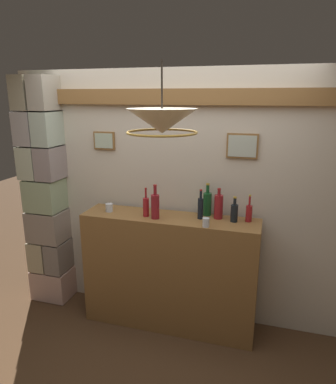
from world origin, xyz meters
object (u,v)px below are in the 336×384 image
object	(u,v)px
liquor_bottle_amaro	(146,206)
liquor_bottle_rye	(200,208)
liquor_bottle_mezcal	(155,206)
liquor_bottle_vodka	(249,213)
liquor_bottle_whiskey	(207,203)
liquor_bottle_scotch	(219,206)
pendant_lamp	(162,122)
glass_tumbler_rocks	(206,222)
glass_tumbler_highball	(109,208)
liquor_bottle_sherry	(234,212)

from	to	relation	value
liquor_bottle_amaro	liquor_bottle_rye	size ratio (longest dim) A/B	0.99
liquor_bottle_mezcal	liquor_bottle_vodka	size ratio (longest dim) A/B	1.29
liquor_bottle_whiskey	liquor_bottle_rye	bearing A→B (deg)	-109.66
liquor_bottle_scotch	pendant_lamp	size ratio (longest dim) A/B	0.59
liquor_bottle_mezcal	liquor_bottle_scotch	bearing A→B (deg)	16.79
liquor_bottle_mezcal	glass_tumbler_rocks	xyz separation A→B (m)	(0.48, -0.08, -0.08)
glass_tumbler_rocks	pendant_lamp	distance (m)	1.04
liquor_bottle_rye	liquor_bottle_vodka	world-z (taller)	liquor_bottle_rye
glass_tumbler_rocks	pendant_lamp	bearing A→B (deg)	-112.08
liquor_bottle_vodka	glass_tumbler_rocks	size ratio (longest dim) A/B	3.13
glass_tumbler_rocks	glass_tumbler_highball	bearing A→B (deg)	171.98
liquor_bottle_whiskey	glass_tumbler_rocks	world-z (taller)	liquor_bottle_whiskey
glass_tumbler_highball	pendant_lamp	distance (m)	1.32
glass_tumbler_rocks	pendant_lamp	size ratio (longest dim) A/B	0.16
liquor_bottle_scotch	liquor_bottle_amaro	bearing A→B (deg)	-168.57
liquor_bottle_mezcal	liquor_bottle_vodka	distance (m)	0.83
liquor_bottle_rye	liquor_bottle_mezcal	world-z (taller)	liquor_bottle_mezcal
liquor_bottle_rye	liquor_bottle_scotch	world-z (taller)	liquor_bottle_scotch
liquor_bottle_vodka	glass_tumbler_highball	size ratio (longest dim) A/B	3.12
liquor_bottle_whiskey	glass_tumbler_rocks	xyz separation A→B (m)	(0.05, -0.30, -0.08)
liquor_bottle_rye	liquor_bottle_vodka	distance (m)	0.43
liquor_bottle_mezcal	liquor_bottle_sherry	world-z (taller)	liquor_bottle_mezcal
liquor_bottle_whiskey	liquor_bottle_amaro	bearing A→B (deg)	-160.44
liquor_bottle_rye	liquor_bottle_vodka	bearing A→B (deg)	6.90
liquor_bottle_amaro	liquor_bottle_mezcal	size ratio (longest dim) A/B	0.86
liquor_bottle_whiskey	pendant_lamp	distance (m)	1.16
liquor_bottle_rye	liquor_bottle_vodka	xyz separation A→B (m)	(0.42, 0.05, -0.02)
liquor_bottle_rye	liquor_bottle_sherry	size ratio (longest dim) A/B	1.20
liquor_bottle_rye	pendant_lamp	world-z (taller)	pendant_lamp
liquor_bottle_sherry	pendant_lamp	world-z (taller)	pendant_lamp
liquor_bottle_amaro	liquor_bottle_rye	distance (m)	0.50
liquor_bottle_sherry	liquor_bottle_mezcal	bearing A→B (deg)	-170.32
pendant_lamp	liquor_bottle_vodka	bearing A→B (deg)	54.30
liquor_bottle_amaro	liquor_bottle_mezcal	world-z (taller)	liquor_bottle_mezcal
liquor_bottle_amaro	glass_tumbler_rocks	xyz separation A→B (m)	(0.58, -0.11, -0.05)
liquor_bottle_amaro	liquor_bottle_scotch	bearing A→B (deg)	11.43
liquor_bottle_sherry	pendant_lamp	size ratio (longest dim) A/B	0.48
liquor_bottle_amaro	liquor_bottle_scotch	distance (m)	0.66
liquor_bottle_amaro	liquor_bottle_scotch	xyz separation A→B (m)	(0.64, 0.13, 0.02)
liquor_bottle_rye	pendant_lamp	xyz separation A→B (m)	(-0.13, -0.72, 0.80)
liquor_bottle_sherry	glass_tumbler_highball	bearing A→B (deg)	-177.12
liquor_bottle_amaro	liquor_bottle_rye	xyz separation A→B (m)	(0.49, 0.07, 0.01)
liquor_bottle_mezcal	glass_tumbler_rocks	distance (m)	0.49
liquor_bottle_amaro	liquor_bottle_scotch	size ratio (longest dim) A/B	0.96
liquor_bottle_amaro	pendant_lamp	xyz separation A→B (m)	(0.36, -0.64, 0.81)
liquor_bottle_vodka	liquor_bottle_whiskey	bearing A→B (deg)	170.64
liquor_bottle_amaro	glass_tumbler_highball	world-z (taller)	liquor_bottle_amaro
liquor_bottle_rye	glass_tumbler_highball	size ratio (longest dim) A/B	3.49
liquor_bottle_scotch	pendant_lamp	bearing A→B (deg)	-110.11
liquor_bottle_sherry	pendant_lamp	xyz separation A→B (m)	(-0.43, -0.73, 0.82)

